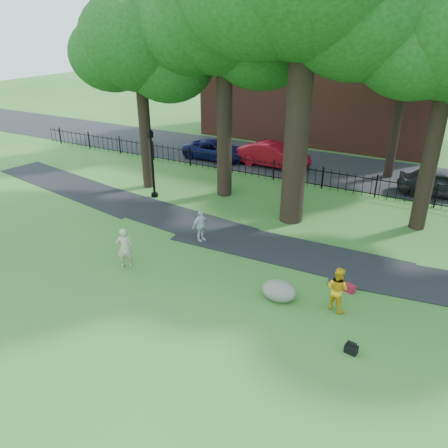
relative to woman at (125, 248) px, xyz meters
The scene contains 16 objects.
ground 4.23m from the woman, ahead, with size 120.00×120.00×0.00m, color #2B5B20.
footpath 6.69m from the woman, 39.34° to the left, with size 36.00×2.60×0.03m, color black.
street 16.85m from the woman, 75.77° to the left, with size 80.00×7.00×0.02m, color black.
iron_fence 12.99m from the woman, 71.43° to the left, with size 44.00×0.04×1.20m.
brick_building 24.85m from the woman, 89.68° to the left, with size 18.00×8.00×12.00m, color brown.
tree_row 12.30m from the woman, 61.89° to the left, with size 26.82×7.96×12.42m.
woman is the anchor object (origin of this frame).
man 8.11m from the woman, ahead, with size 0.77×0.60×1.59m, color orange.
pedestrian 3.61m from the woman, 66.58° to the left, with size 0.85×0.36×1.46m, color silver.
boulder 6.19m from the woman, ahead, with size 1.22×0.92×0.71m, color slate.
lamppost 7.60m from the woman, 118.24° to the left, with size 0.37×0.37×3.75m.
backpack 9.08m from the woman, ahead, with size 0.36×0.23×0.27m, color black.
red_bag 8.57m from the woman, 16.61° to the left, with size 0.40×0.25×0.27m, color maroon.
red_sedan 14.85m from the woman, 89.75° to the left, with size 1.65×4.73×1.56m, color #A50C1A.
navy_van 15.08m from the woman, 105.93° to the left, with size 2.12×4.60×1.28m, color #0D1143.
grey_car 17.53m from the woman, 54.68° to the left, with size 1.73×4.31×1.47m, color black.
Camera 1 is at (6.39, -11.59, 8.86)m, focal length 35.00 mm.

